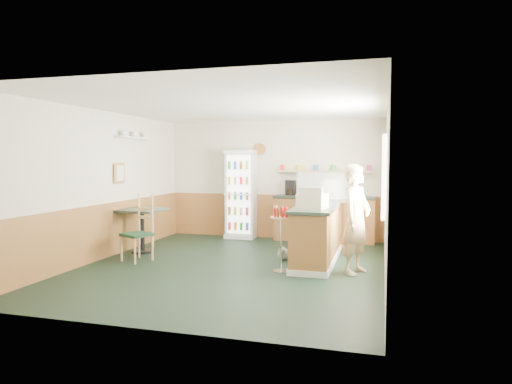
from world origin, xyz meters
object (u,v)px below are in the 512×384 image
(display_case, at_px, (324,187))
(condiment_stand, at_px, (281,228))
(shopkeeper, at_px, (356,219))
(drinks_fridge, at_px, (241,194))
(cafe_chair, at_px, (139,226))
(cafe_table, at_px, (142,222))
(cash_register, at_px, (312,201))

(display_case, xyz_separation_m, condiment_stand, (-0.47, -1.71, -0.58))
(display_case, relative_size, shopkeeper, 0.56)
(drinks_fridge, xyz_separation_m, cafe_chair, (-1.07, -2.72, -0.39))
(condiment_stand, xyz_separation_m, cafe_table, (-2.93, 0.77, -0.11))
(cash_register, distance_m, cafe_chair, 3.16)
(condiment_stand, bearing_deg, drinks_fridge, 118.60)
(drinks_fridge, height_order, cafe_chair, drinks_fridge)
(display_case, xyz_separation_m, cafe_table, (-3.40, -0.93, -0.68))
(cash_register, relative_size, condiment_stand, 0.43)
(drinks_fridge, xyz_separation_m, cafe_table, (-1.35, -2.12, -0.41))
(cafe_table, relative_size, cafe_chair, 0.71)
(display_case, bearing_deg, drinks_fridge, 149.91)
(drinks_fridge, bearing_deg, condiment_stand, -61.40)
(display_case, bearing_deg, cafe_chair, -153.79)
(condiment_stand, bearing_deg, cafe_table, 165.22)
(cash_register, bearing_deg, drinks_fridge, 136.24)
(display_case, xyz_separation_m, cash_register, (0.00, -1.46, -0.15))
(display_case, height_order, cafe_table, display_case)
(cash_register, distance_m, condiment_stand, 0.68)
(cafe_table, bearing_deg, cafe_chair, -64.46)
(drinks_fridge, relative_size, shopkeeper, 1.17)
(cash_register, relative_size, cafe_table, 0.52)
(cafe_table, height_order, cafe_chair, cafe_chair)
(cash_register, bearing_deg, cafe_chair, -170.14)
(cash_register, height_order, cafe_table, cash_register)
(cafe_table, xyz_separation_m, cafe_chair, (0.29, -0.60, 0.02))
(shopkeeper, distance_m, cafe_table, 4.15)
(drinks_fridge, xyz_separation_m, shopkeeper, (2.75, -2.67, -0.15))
(cafe_chair, bearing_deg, cafe_table, 138.04)
(condiment_stand, distance_m, cafe_table, 3.03)
(drinks_fridge, bearing_deg, display_case, -30.09)
(condiment_stand, bearing_deg, cafe_chair, 176.22)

